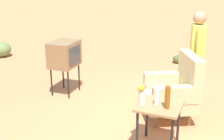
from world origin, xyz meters
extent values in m
plane|color=#C17A4C|center=(0.00, 0.00, 0.00)|extent=(60.00, 60.00, 0.00)
cylinder|color=#937047|center=(-0.26, -0.28, 0.11)|extent=(0.05, 0.05, 0.22)
cylinder|color=#937047|center=(0.21, -0.03, 0.11)|extent=(0.05, 0.05, 0.22)
cylinder|color=#937047|center=(-0.51, 0.19, 0.11)|extent=(0.05, 0.05, 0.22)
cylinder|color=#937047|center=(-0.03, 0.44, 0.11)|extent=(0.05, 0.05, 0.22)
cube|color=#CCB784|center=(-0.15, 0.08, 0.32)|extent=(1.03, 1.03, 0.20)
cube|color=#CCB784|center=(-0.30, 0.36, 0.74)|extent=(0.75, 0.50, 0.64)
cube|color=#CCB784|center=(-0.43, -0.07, 0.55)|extent=(0.44, 0.67, 0.26)
cube|color=#CCB784|center=(0.14, 0.23, 0.55)|extent=(0.44, 0.67, 0.26)
cylinder|color=black|center=(0.51, -0.09, 0.30)|extent=(0.04, 0.04, 0.60)
cylinder|color=black|center=(0.96, -0.09, 0.30)|extent=(0.04, 0.04, 0.60)
cylinder|color=black|center=(0.51, 0.36, 0.30)|extent=(0.04, 0.04, 0.60)
cylinder|color=black|center=(0.96, 0.36, 0.30)|extent=(0.04, 0.04, 0.60)
cube|color=#937047|center=(0.73, 0.13, 0.61)|extent=(0.56, 0.56, 0.03)
cylinder|color=black|center=(-0.24, -1.81, 0.28)|extent=(0.03, 0.03, 0.55)
cylinder|color=black|center=(-0.68, -1.83, 0.28)|extent=(0.03, 0.03, 0.55)
cylinder|color=black|center=(-0.23, -2.17, 0.28)|extent=(0.03, 0.03, 0.55)
cylinder|color=black|center=(-0.67, -2.19, 0.28)|extent=(0.03, 0.03, 0.55)
cube|color=olive|center=(-0.46, -2.00, 0.79)|extent=(0.61, 0.46, 0.48)
cube|color=#383D3F|center=(-0.46, -1.78, 0.79)|extent=(0.42, 0.02, 0.34)
cylinder|color=#2D3347|center=(-1.07, 0.33, 0.43)|extent=(0.14, 0.14, 0.86)
cylinder|color=#2D3347|center=(-0.87, 0.37, 0.43)|extent=(0.14, 0.14, 0.86)
cube|color=#D6C64C|center=(-0.97, 0.35, 1.14)|extent=(0.40, 0.29, 0.56)
cylinder|color=#D6C64C|center=(-1.21, 0.30, 1.17)|extent=(0.09, 0.09, 0.50)
cylinder|color=#D6C64C|center=(-0.74, 0.40, 1.17)|extent=(0.09, 0.09, 0.50)
sphere|color=#A37556|center=(-0.97, 0.35, 1.53)|extent=(0.22, 0.22, 0.22)
cylinder|color=silver|center=(0.73, 0.09, 0.73)|extent=(0.06, 0.06, 0.20)
cylinder|color=brown|center=(0.79, 0.24, 0.78)|extent=(0.07, 0.07, 0.30)
cylinder|color=silver|center=(0.80, -0.09, 0.72)|extent=(0.09, 0.09, 0.18)
sphere|color=yellow|center=(0.80, -0.09, 0.86)|extent=(0.07, 0.07, 0.07)
sphere|color=#E04C66|center=(0.76, -0.08, 0.86)|extent=(0.07, 0.07, 0.07)
sphere|color=orange|center=(0.83, -0.10, 0.86)|extent=(0.07, 0.07, 0.07)
ellipsoid|color=#475B33|center=(-3.32, -0.36, 0.10)|extent=(0.27, 0.27, 0.21)
ellipsoid|color=olive|center=(-2.05, -5.02, 0.21)|extent=(0.54, 0.54, 0.42)
camera|label=1|loc=(4.26, 0.93, 2.28)|focal=48.31mm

